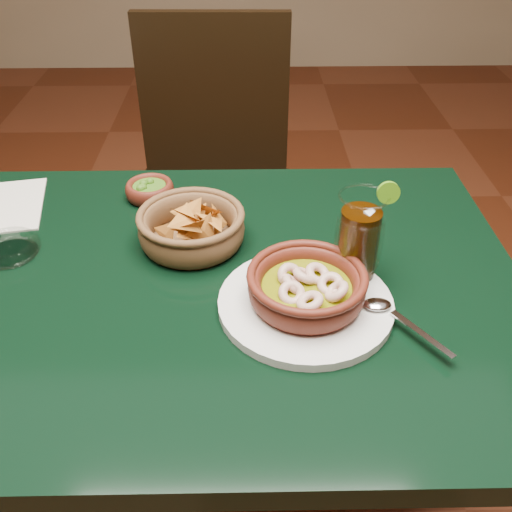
{
  "coord_description": "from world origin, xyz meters",
  "views": [
    {
      "loc": [
        0.13,
        -0.77,
        1.35
      ],
      "look_at": [
        0.14,
        -0.02,
        0.81
      ],
      "focal_mm": 40.0,
      "sensor_mm": 36.0,
      "label": 1
    }
  ],
  "objects_px": {
    "shrimp_plate": "(307,291)",
    "cola_drink": "(359,241)",
    "chip_basket": "(192,227)",
    "dining_table": "(179,321)",
    "dining_chair": "(214,182)"
  },
  "relations": [
    {
      "from": "chip_basket",
      "to": "cola_drink",
      "type": "relative_size",
      "value": 1.22
    },
    {
      "from": "dining_chair",
      "to": "cola_drink",
      "type": "height_order",
      "value": "dining_chair"
    },
    {
      "from": "dining_table",
      "to": "chip_basket",
      "type": "xyz_separation_m",
      "value": [
        0.02,
        0.11,
        0.13
      ]
    },
    {
      "from": "dining_table",
      "to": "chip_basket",
      "type": "relative_size",
      "value": 5.25
    },
    {
      "from": "dining_chair",
      "to": "chip_basket",
      "type": "bearing_deg",
      "value": -90.52
    },
    {
      "from": "dining_table",
      "to": "dining_chair",
      "type": "height_order",
      "value": "dining_chair"
    },
    {
      "from": "chip_basket",
      "to": "shrimp_plate",
      "type": "bearing_deg",
      "value": -43.65
    },
    {
      "from": "dining_table",
      "to": "cola_drink",
      "type": "bearing_deg",
      "value": -1.76
    },
    {
      "from": "shrimp_plate",
      "to": "cola_drink",
      "type": "height_order",
      "value": "cola_drink"
    },
    {
      "from": "dining_chair",
      "to": "chip_basket",
      "type": "distance_m",
      "value": 0.65
    },
    {
      "from": "dining_table",
      "to": "dining_chair",
      "type": "distance_m",
      "value": 0.72
    },
    {
      "from": "dining_chair",
      "to": "shrimp_plate",
      "type": "bearing_deg",
      "value": -76.65
    },
    {
      "from": "shrimp_plate",
      "to": "cola_drink",
      "type": "relative_size",
      "value": 1.82
    },
    {
      "from": "chip_basket",
      "to": "dining_chair",
      "type": "bearing_deg",
      "value": 89.48
    },
    {
      "from": "chip_basket",
      "to": "dining_table",
      "type": "bearing_deg",
      "value": -103.21
    }
  ]
}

